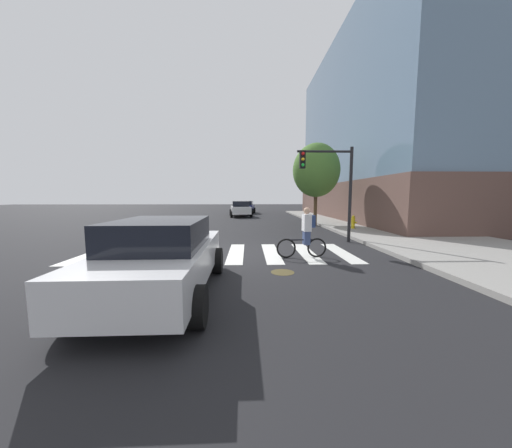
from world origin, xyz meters
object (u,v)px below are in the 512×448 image
(cyclist, at_px, (306,233))
(fire_hydrant, at_px, (353,222))
(sedan_near, at_px, (163,256))
(sedan_far, at_px, (246,207))
(manhole_cover, at_px, (283,272))
(street_tree_near, at_px, (316,170))
(traffic_light_near, at_px, (332,178))
(sedan_mid, at_px, (240,209))

(cyclist, bearing_deg, fire_hydrant, 57.19)
(sedan_near, distance_m, sedan_far, 26.68)
(manhole_cover, bearing_deg, sedan_far, 92.68)
(street_tree_near, bearing_deg, sedan_far, 109.61)
(cyclist, distance_m, traffic_light_near, 3.99)
(fire_hydrant, bearing_deg, sedan_near, -128.85)
(manhole_cover, bearing_deg, street_tree_near, 71.52)
(fire_hydrant, bearing_deg, cyclist, -122.81)
(sedan_near, bearing_deg, cyclist, 41.23)
(traffic_light_near, bearing_deg, sedan_mid, 106.27)
(sedan_near, bearing_deg, fire_hydrant, 51.15)
(sedan_mid, distance_m, cyclist, 18.56)
(sedan_mid, distance_m, sedan_far, 5.08)
(sedan_far, xyz_separation_m, fire_hydrant, (6.50, -16.68, -0.25))
(sedan_mid, bearing_deg, street_tree_near, -58.04)
(sedan_far, xyz_separation_m, cyclist, (2.16, -23.41, 0.07))
(sedan_near, height_order, street_tree_near, street_tree_near)
(manhole_cover, distance_m, sedan_mid, 20.15)
(sedan_mid, bearing_deg, sedan_far, 83.71)
(traffic_light_near, bearing_deg, fire_hydrant, 56.06)
(sedan_near, distance_m, traffic_light_near, 8.48)
(traffic_light_near, relative_size, fire_hydrant, 5.38)
(sedan_mid, xyz_separation_m, street_tree_near, (5.50, -8.81, 3.02))
(sedan_far, bearing_deg, sedan_near, -93.26)
(traffic_light_near, bearing_deg, manhole_cover, -120.86)
(manhole_cover, relative_size, street_tree_near, 0.11)
(cyclist, relative_size, street_tree_near, 0.30)
(sedan_near, xyz_separation_m, sedan_mid, (0.96, 21.59, -0.01))
(manhole_cover, xyz_separation_m, sedan_mid, (-1.73, 20.06, 0.81))
(sedan_near, bearing_deg, street_tree_near, 63.19)
(traffic_light_near, xyz_separation_m, fire_hydrant, (2.56, 3.80, -2.33))
(cyclist, bearing_deg, sedan_near, -138.77)
(manhole_cover, height_order, cyclist, cyclist)
(sedan_mid, distance_m, fire_hydrant, 13.61)
(sedan_near, height_order, cyclist, cyclist)
(sedan_far, height_order, cyclist, cyclist)
(sedan_far, bearing_deg, traffic_light_near, -79.09)
(manhole_cover, distance_m, traffic_light_near, 6.11)
(sedan_near, xyz_separation_m, cyclist, (3.68, 3.22, 0.02))
(manhole_cover, relative_size, sedan_near, 0.14)
(manhole_cover, height_order, traffic_light_near, traffic_light_near)
(manhole_cover, relative_size, cyclist, 0.37)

